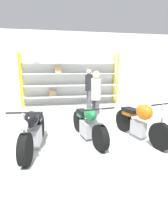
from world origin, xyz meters
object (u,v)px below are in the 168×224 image
(person_browsing, at_px, (96,94))
(person_near_rack, at_px, (89,86))
(motorcycle_black, at_px, (33,131))
(motorcycle_green, at_px, (89,124))
(shelving_rack, at_px, (69,79))
(motorcycle_orange, at_px, (140,121))

(person_browsing, xyz_separation_m, person_near_rack, (0.24, 2.18, 0.04))
(motorcycle_black, distance_m, motorcycle_green, 1.39)
(shelving_rack, bearing_deg, person_browsing, -81.68)
(motorcycle_green, bearing_deg, motorcycle_black, -88.71)
(motorcycle_black, xyz_separation_m, person_browsing, (1.84, 1.47, 0.59))
(motorcycle_black, xyz_separation_m, person_near_rack, (2.08, 3.65, 0.62))
(person_near_rack, bearing_deg, motorcycle_green, 68.69)
(motorcycle_black, height_order, person_near_rack, person_near_rack)
(motorcycle_black, distance_m, motorcycle_orange, 2.68)
(motorcycle_orange, distance_m, person_near_rack, 3.67)
(motorcycle_black, bearing_deg, shelving_rack, 172.45)
(motorcycle_green, relative_size, person_near_rack, 1.11)
(shelving_rack, height_order, person_browsing, shelving_rack)
(motorcycle_green, height_order, person_browsing, person_browsing)
(shelving_rack, distance_m, motorcycle_orange, 5.13)
(motorcycle_orange, height_order, person_near_rack, person_near_rack)
(motorcycle_green, xyz_separation_m, person_near_rack, (0.72, 3.35, 0.65))
(shelving_rack, height_order, motorcycle_black, shelving_rack)
(shelving_rack, xyz_separation_m, motorcycle_orange, (1.35, -4.89, -0.79))
(motorcycle_black, relative_size, motorcycle_green, 1.02)
(shelving_rack, relative_size, motorcycle_green, 2.42)
(shelving_rack, height_order, person_near_rack, shelving_rack)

